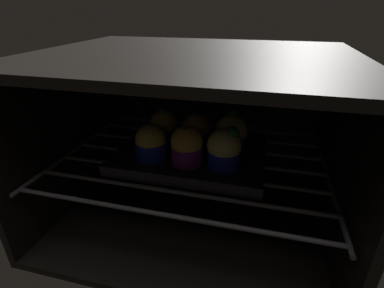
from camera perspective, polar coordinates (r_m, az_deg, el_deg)
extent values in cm
cube|color=black|center=(70.31, 0.15, -13.17)|extent=(59.00, 47.00, 1.50)
cube|color=black|center=(55.34, 0.19, 16.74)|extent=(59.00, 47.00, 1.50)
cube|color=black|center=(81.33, 4.18, 6.75)|extent=(59.00, 1.50, 34.00)
cube|color=black|center=(72.75, -22.36, 2.45)|extent=(1.50, 47.00, 34.00)
cube|color=black|center=(61.12, 27.31, -2.98)|extent=(1.50, 47.00, 34.00)
cylinder|color=#4C494C|center=(47.21, -5.74, -13.61)|extent=(54.00, 0.80, 0.80)
cylinder|color=#4C494C|center=(51.95, -3.36, -9.35)|extent=(54.00, 0.80, 0.80)
cylinder|color=#4C494C|center=(57.00, -1.43, -5.81)|extent=(54.00, 0.80, 0.80)
cylinder|color=#4C494C|center=(62.29, 0.16, -2.85)|extent=(54.00, 0.80, 0.80)
cylinder|color=#4C494C|center=(67.75, 1.49, -0.36)|extent=(54.00, 0.80, 0.80)
cylinder|color=#4C494C|center=(73.36, 2.62, 1.75)|extent=(54.00, 0.80, 0.80)
cylinder|color=#4C494C|center=(79.07, 3.59, 3.56)|extent=(54.00, 0.80, 0.80)
cylinder|color=#4C494C|center=(73.07, -20.81, -0.12)|extent=(0.80, 42.00, 0.80)
cylinder|color=#4C494C|center=(62.27, 25.12, -5.57)|extent=(0.80, 42.00, 0.80)
cube|color=black|center=(61.22, 0.00, -2.33)|extent=(29.99, 22.46, 1.20)
cube|color=black|center=(51.68, -3.03, -6.74)|extent=(29.99, 0.80, 1.00)
cube|color=black|center=(70.25, 2.22, 2.50)|extent=(29.99, 0.80, 1.00)
cube|color=black|center=(65.53, -12.45, 0.08)|extent=(0.80, 22.46, 1.00)
cube|color=black|center=(59.19, 13.83, -3.00)|extent=(0.80, 22.46, 1.00)
cylinder|color=#1928B7|center=(59.01, -8.01, -1.11)|extent=(6.17, 6.17, 3.61)
sphere|color=gold|center=(58.03, -8.14, 0.88)|extent=(6.07, 6.07, 6.07)
sphere|color=#1E6023|center=(57.98, -8.22, 3.44)|extent=(1.65, 1.65, 1.65)
cylinder|color=#7A238C|center=(56.71, -0.91, -2.01)|extent=(6.17, 6.17, 3.61)
sphere|color=gold|center=(55.49, -0.93, 0.47)|extent=(6.23, 6.23, 6.23)
sphere|color=#19511E|center=(54.22, -1.16, 2.29)|extent=(1.97, 1.97, 1.97)
cylinder|color=#1928B7|center=(55.84, 6.22, -2.65)|extent=(6.17, 6.17, 3.61)
sphere|color=#E0CC7A|center=(54.67, 6.35, -0.29)|extent=(6.51, 6.51, 6.51)
sphere|color=#19511E|center=(53.33, 7.96, 2.19)|extent=(2.55, 2.55, 2.55)
cylinder|color=#1928B7|center=(65.51, -5.42, 1.86)|extent=(6.17, 6.17, 3.61)
sphere|color=gold|center=(64.47, -5.52, 4.05)|extent=(5.91, 5.91, 5.91)
sphere|color=#1E6023|center=(63.68, -5.67, 5.95)|extent=(2.50, 2.50, 2.50)
cylinder|color=#1928B7|center=(63.71, 0.69, 1.26)|extent=(6.17, 6.17, 3.61)
sphere|color=gold|center=(62.73, 0.71, 3.30)|extent=(5.97, 5.97, 5.97)
cylinder|color=#1928B7|center=(62.40, 7.61, 0.47)|extent=(6.17, 6.17, 3.61)
sphere|color=#E0CC7A|center=(61.33, 7.75, 2.68)|extent=(6.66, 6.66, 6.66)
sphere|color=#28702D|center=(61.54, 8.03, 5.50)|extent=(2.48, 2.48, 2.48)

